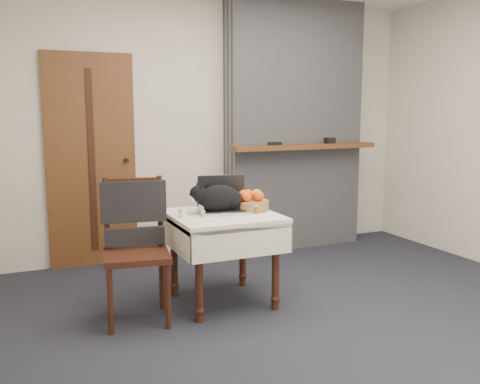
# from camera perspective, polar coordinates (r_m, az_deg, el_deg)

# --- Properties ---
(ground) EXTENTS (4.50, 4.50, 0.00)m
(ground) POSITION_cam_1_polar(r_m,az_deg,el_deg) (3.99, 7.36, -13.06)
(ground) COLOR black
(ground) RESTS_ON ground
(room_shell) EXTENTS (4.52, 4.01, 2.61)m
(room_shell) POSITION_cam_1_polar(r_m,az_deg,el_deg) (4.12, 4.44, 12.70)
(room_shell) COLOR beige
(room_shell) RESTS_ON ground
(door) EXTENTS (0.82, 0.10, 2.00)m
(door) POSITION_cam_1_polar(r_m,az_deg,el_deg) (5.21, -15.57, 3.19)
(door) COLOR brown
(door) RESTS_ON ground
(chimney) EXTENTS (1.62, 0.48, 2.60)m
(chimney) POSITION_cam_1_polar(r_m,az_deg,el_deg) (5.76, 5.78, 6.95)
(chimney) COLOR gray
(chimney) RESTS_ON ground
(side_table) EXTENTS (0.78, 0.78, 0.70)m
(side_table) POSITION_cam_1_polar(r_m,az_deg,el_deg) (4.08, -1.85, -3.87)
(side_table) COLOR #33130E
(side_table) RESTS_ON ground
(laptop) EXTENTS (0.43, 0.39, 0.28)m
(laptop) POSITION_cam_1_polar(r_m,az_deg,el_deg) (4.12, -1.86, -1.16)
(laptop) COLOR #B7B7BC
(laptop) RESTS_ON side_table
(cat) EXTENTS (0.51, 0.22, 0.25)m
(cat) POSITION_cam_1_polar(r_m,az_deg,el_deg) (4.07, -2.15, -0.77)
(cat) COLOR black
(cat) RESTS_ON side_table
(cream_jar) EXTENTS (0.06, 0.06, 0.07)m
(cream_jar) POSITION_cam_1_polar(r_m,az_deg,el_deg) (3.93, -6.16, -2.23)
(cream_jar) COLOR silver
(cream_jar) RESTS_ON side_table
(pill_bottle) EXTENTS (0.03, 0.03, 0.07)m
(pill_bottle) POSITION_cam_1_polar(r_m,az_deg,el_deg) (4.05, 1.68, -1.83)
(pill_bottle) COLOR #984512
(pill_bottle) RESTS_ON side_table
(fruit_basket) EXTENTS (0.28, 0.28, 0.16)m
(fruit_basket) POSITION_cam_1_polar(r_m,az_deg,el_deg) (4.17, 1.16, -1.10)
(fruit_basket) COLOR #A57A42
(fruit_basket) RESTS_ON side_table
(desk_clutter) EXTENTS (0.13, 0.06, 0.01)m
(desk_clutter) POSITION_cam_1_polar(r_m,az_deg,el_deg) (4.14, 0.10, -2.03)
(desk_clutter) COLOR black
(desk_clutter) RESTS_ON side_table
(chair) EXTENTS (0.52, 0.51, 1.01)m
(chair) POSITION_cam_1_polar(r_m,az_deg,el_deg) (3.87, -11.16, -3.89)
(chair) COLOR #33130E
(chair) RESTS_ON ground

